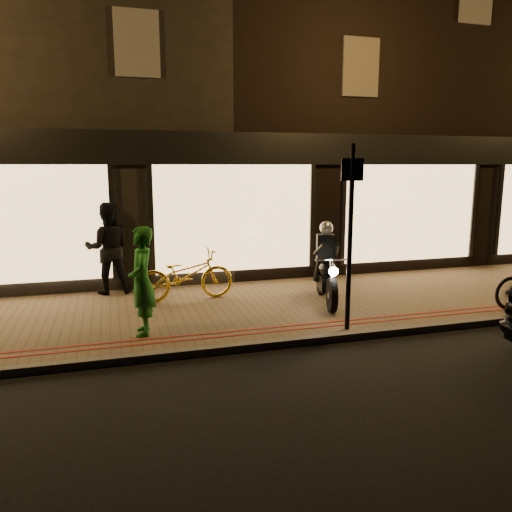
{
  "coord_description": "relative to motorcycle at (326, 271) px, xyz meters",
  "views": [
    {
      "loc": [
        -2.67,
        -6.92,
        2.79
      ],
      "look_at": [
        -0.08,
        1.96,
        1.1
      ],
      "focal_mm": 35.0,
      "sensor_mm": 36.0,
      "label": 1
    }
  ],
  "objects": [
    {
      "name": "red_kerb_lines",
      "position": [
        -1.33,
        -1.32,
        -0.61
      ],
      "size": [
        50.0,
        0.26,
        0.01
      ],
      "color": "maroon",
      "rests_on": "sidewalk"
    },
    {
      "name": "kerb_stone",
      "position": [
        -1.33,
        -1.82,
        -0.67
      ],
      "size": [
        50.0,
        0.14,
        0.12
      ],
      "primitive_type": "cube",
      "color": "#59544C",
      "rests_on": "ground"
    },
    {
      "name": "building_row",
      "position": [
        -1.33,
        7.12,
        3.51
      ],
      "size": [
        48.0,
        10.11,
        8.5
      ],
      "color": "black",
      "rests_on": "ground"
    },
    {
      "name": "person_dark",
      "position": [
        -4.1,
        1.91,
        0.34
      ],
      "size": [
        0.94,
        0.74,
        1.92
      ],
      "primitive_type": "imported",
      "rotation": [
        0.0,
        0.0,
        3.16
      ],
      "color": "black",
      "rests_on": "sidewalk"
    },
    {
      "name": "person_green",
      "position": [
        -3.59,
        -0.94,
        0.25
      ],
      "size": [
        0.43,
        0.65,
        1.73
      ],
      "primitive_type": "imported",
      "rotation": [
        0.0,
        0.0,
        -1.6
      ],
      "color": "#1C6A1C",
      "rests_on": "sidewalk"
    },
    {
      "name": "bicycle_gold",
      "position": [
        -2.64,
        0.91,
        -0.1
      ],
      "size": [
        2.0,
        0.84,
        1.02
      ],
      "primitive_type": "imported",
      "rotation": [
        0.0,
        0.0,
        1.65
      ],
      "color": "yellow",
      "rests_on": "sidewalk"
    },
    {
      "name": "sign_post",
      "position": [
        -0.34,
        -1.62,
        1.06
      ],
      "size": [
        0.35,
        0.11,
        3.0
      ],
      "rotation": [
        0.0,
        0.0,
        -0.24
      ],
      "color": "black",
      "rests_on": "sidewalk"
    },
    {
      "name": "sidewalk",
      "position": [
        -1.33,
        0.13,
        -0.67
      ],
      "size": [
        50.0,
        4.0,
        0.12
      ],
      "primitive_type": "cube",
      "color": "brown",
      "rests_on": "ground"
    },
    {
      "name": "ground",
      "position": [
        -1.33,
        -1.87,
        -0.73
      ],
      "size": [
        90.0,
        90.0,
        0.0
      ],
      "primitive_type": "plane",
      "color": "black",
      "rests_on": "ground"
    },
    {
      "name": "motorcycle",
      "position": [
        0.0,
        0.0,
        0.0
      ],
      "size": [
        0.77,
        1.91,
        1.59
      ],
      "rotation": [
        0.0,
        0.0,
        -0.26
      ],
      "color": "black",
      "rests_on": "sidewalk"
    }
  ]
}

